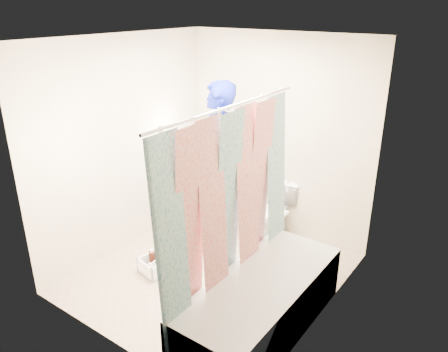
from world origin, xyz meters
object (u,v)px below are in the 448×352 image
Objects in this scene: plumber at (217,161)px; bathtub at (261,303)px; toilet at (275,211)px; cleaning_caddy at (154,267)px.

bathtub is at bearing 17.09° from plumber.
plumber reaches higher than toilet.
bathtub is 2.63× the size of toilet.
cleaning_caddy is (-1.35, 0.05, -0.19)m from bathtub.
plumber is 5.85× the size of cleaning_caddy.
bathtub is 5.42× the size of cleaning_caddy.
plumber reaches higher than bathtub.
toilet is 2.06× the size of cleaning_caddy.
toilet is 0.35× the size of plumber.
cleaning_caddy is at bearing 177.86° from bathtub.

